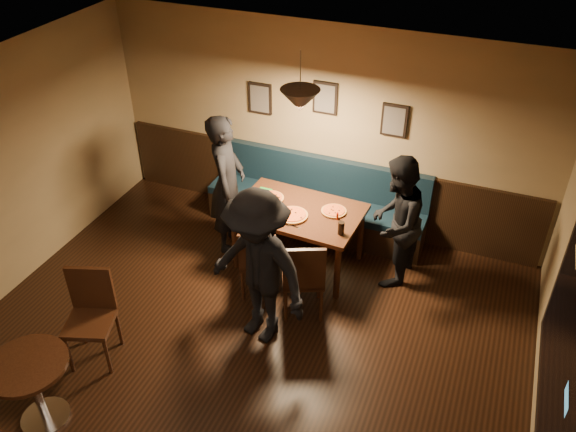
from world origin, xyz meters
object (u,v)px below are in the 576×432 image
(tabasco_bottle, at_px, (337,216))
(diner_front, at_px, (258,269))
(cafe_chair_far, at_px, (89,321))
(diner_left, at_px, (227,184))
(soda_glass, at_px, (341,228))
(dining_table, at_px, (298,237))
(cafe_table, at_px, (37,392))
(chair_near_left, at_px, (259,259))
(chair_near_right, at_px, (303,275))
(diner_right, at_px, (396,222))
(booth_bench, at_px, (315,199))

(tabasco_bottle, bearing_deg, diner_front, -108.94)
(tabasco_bottle, distance_m, cafe_chair_far, 2.99)
(diner_left, relative_size, soda_glass, 11.67)
(dining_table, xyz_separation_m, diner_front, (0.06, -1.32, 0.52))
(diner_left, height_order, cafe_table, diner_left)
(chair_near_left, relative_size, cafe_table, 1.26)
(diner_front, xyz_separation_m, tabasco_bottle, (0.45, 1.30, -0.05))
(chair_near_left, xyz_separation_m, cafe_table, (-1.16, -2.46, -0.10))
(cafe_chair_far, bearing_deg, soda_glass, -154.20)
(tabasco_bottle, bearing_deg, cafe_chair_far, -130.07)
(chair_near_right, bearing_deg, soda_glass, 39.30)
(diner_right, distance_m, diner_front, 1.85)
(chair_near_left, distance_m, tabasco_bottle, 1.06)
(diner_right, bearing_deg, dining_table, -77.35)
(chair_near_right, relative_size, diner_right, 0.62)
(booth_bench, height_order, tabasco_bottle, booth_bench)
(soda_glass, bearing_deg, tabasco_bottle, 116.22)
(chair_near_left, distance_m, diner_left, 1.12)
(chair_near_right, distance_m, diner_front, 0.73)
(diner_left, distance_m, diner_right, 2.16)
(chair_near_left, xyz_separation_m, soda_glass, (0.87, 0.39, 0.41))
(cafe_chair_far, bearing_deg, tabasco_bottle, -148.98)
(booth_bench, bearing_deg, diner_right, -27.14)
(diner_left, height_order, diner_front, diner_left)
(diner_front, bearing_deg, cafe_table, -113.15)
(tabasco_bottle, bearing_deg, chair_near_left, -139.00)
(chair_near_left, relative_size, diner_left, 0.52)
(cafe_chair_far, bearing_deg, booth_bench, -132.74)
(diner_left, bearing_deg, diner_right, -103.04)
(dining_table, distance_m, tabasco_bottle, 0.68)
(diner_right, height_order, diner_front, diner_front)
(dining_table, xyz_separation_m, tabasco_bottle, (0.50, -0.03, 0.47))
(tabasco_bottle, bearing_deg, chair_near_right, -100.30)
(dining_table, distance_m, chair_near_left, 0.72)
(booth_bench, height_order, cafe_chair_far, cafe_chair_far)
(tabasco_bottle, relative_size, cafe_chair_far, 0.11)
(chair_near_right, bearing_deg, tabasco_bottle, 56.21)
(diner_left, xyz_separation_m, diner_right, (2.15, 0.11, -0.10))
(cafe_table, bearing_deg, chair_near_right, 52.90)
(booth_bench, height_order, soda_glass, booth_bench)
(cafe_table, bearing_deg, diner_front, 51.10)
(dining_table, relative_size, soda_glass, 9.51)
(diner_left, height_order, soda_glass, diner_left)
(chair_near_left, bearing_deg, tabasco_bottle, 20.30)
(diner_right, bearing_deg, cafe_table, -32.74)
(diner_left, bearing_deg, chair_near_right, -137.89)
(tabasco_bottle, bearing_deg, soda_glass, -63.78)
(chair_near_left, relative_size, chair_near_right, 0.92)
(chair_near_left, bearing_deg, cafe_table, -135.94)
(booth_bench, height_order, chair_near_left, booth_bench)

